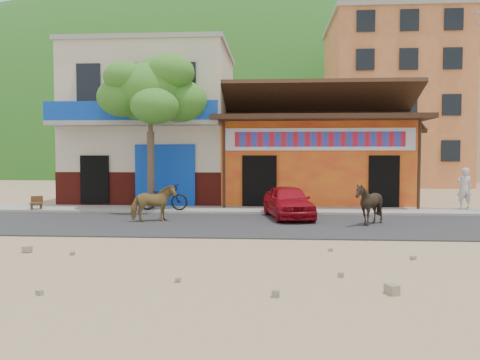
% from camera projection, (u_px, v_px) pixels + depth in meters
% --- Properties ---
extents(ground, '(120.00, 120.00, 0.00)m').
position_uv_depth(ground, '(267.00, 240.00, 12.20)').
color(ground, '#9E825B').
rests_on(ground, ground).
extents(road, '(60.00, 5.00, 0.04)m').
position_uv_depth(road, '(268.00, 225.00, 14.69)').
color(road, '#28282B').
rests_on(road, ground).
extents(sidewalk, '(60.00, 2.00, 0.12)m').
position_uv_depth(sidewalk, '(269.00, 210.00, 18.17)').
color(sidewalk, gray).
rests_on(sidewalk, ground).
extents(dance_club, '(8.00, 6.00, 3.60)m').
position_uv_depth(dance_club, '(312.00, 164.00, 21.93)').
color(dance_club, orange).
rests_on(dance_club, ground).
extents(cafe_building, '(7.00, 6.00, 7.00)m').
position_uv_depth(cafe_building, '(155.00, 128.00, 22.36)').
color(cafe_building, beige).
rests_on(cafe_building, ground).
extents(apartment_front, '(9.00, 9.00, 12.00)m').
position_uv_depth(apartment_front, '(391.00, 105.00, 35.18)').
color(apartment_front, '#CC723F').
rests_on(apartment_front, ground).
extents(apartment_rear, '(8.00, 8.00, 10.00)m').
position_uv_depth(apartment_rear, '(478.00, 123.00, 40.59)').
color(apartment_rear, tan).
rests_on(apartment_rear, ground).
extents(hillside, '(100.00, 40.00, 24.00)m').
position_uv_depth(hillside, '(272.00, 99.00, 81.31)').
color(hillside, '#194C14').
rests_on(hillside, ground).
extents(tree, '(3.00, 3.00, 6.00)m').
position_uv_depth(tree, '(151.00, 132.00, 18.13)').
color(tree, '#2D721E').
rests_on(tree, sidewalk).
extents(cow_tan, '(1.56, 1.22, 1.20)m').
position_uv_depth(cow_tan, '(153.00, 203.00, 15.25)').
color(cow_tan, olive).
rests_on(cow_tan, road).
extents(cow_dark, '(1.31, 1.20, 1.30)m').
position_uv_depth(cow_dark, '(369.00, 204.00, 14.46)').
color(cow_dark, black).
rests_on(cow_dark, road).
extents(red_car, '(1.96, 3.52, 1.13)m').
position_uv_depth(red_car, '(288.00, 202.00, 16.14)').
color(red_car, '#A40B18').
rests_on(red_car, road).
extents(scooter, '(1.89, 0.72, 0.98)m').
position_uv_depth(scooter, '(163.00, 197.00, 17.72)').
color(scooter, black).
rests_on(scooter, sidewalk).
extents(pedestrian, '(0.61, 0.42, 1.60)m').
position_uv_depth(pedestrian, '(464.00, 188.00, 18.23)').
color(pedestrian, silver).
rests_on(pedestrian, sidewalk).
extents(cafe_chair_left, '(0.56, 0.56, 0.93)m').
position_uv_depth(cafe_chair_left, '(36.00, 197.00, 18.09)').
color(cafe_chair_left, '#4E321A').
rests_on(cafe_chair_left, sidewalk).
extents(cafe_chair_right, '(0.49, 0.49, 0.79)m').
position_uv_depth(cafe_chair_right, '(36.00, 199.00, 18.07)').
color(cafe_chair_right, '#472817').
rests_on(cafe_chair_right, sidewalk).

